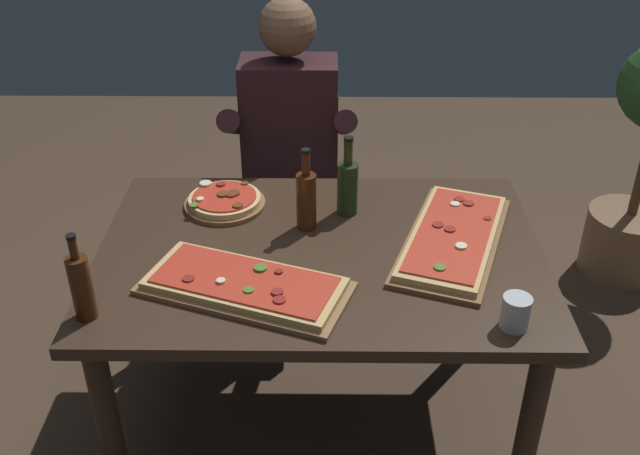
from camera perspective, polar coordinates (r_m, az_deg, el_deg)
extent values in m
plane|color=#4C3828|center=(2.76, -0.01, -14.70)|extent=(6.40, 6.40, 0.00)
cube|color=#3D2B1E|center=(2.29, -0.01, -2.15)|extent=(1.40, 0.96, 0.04)
cylinder|color=#3D2B1E|center=(2.32, -16.22, -15.20)|extent=(0.07, 0.07, 0.70)
cylinder|color=#3D2B1E|center=(2.31, 16.08, -15.43)|extent=(0.07, 0.07, 0.70)
cylinder|color=#3D2B1E|center=(2.90, -12.30, -3.72)|extent=(0.07, 0.07, 0.70)
cylinder|color=#3D2B1E|center=(2.89, 12.48, -3.86)|extent=(0.07, 0.07, 0.70)
cube|color=olive|center=(2.11, -5.92, -4.81)|extent=(0.66, 0.46, 0.02)
cube|color=#DBB270|center=(2.10, -5.95, -4.41)|extent=(0.61, 0.41, 0.02)
cube|color=red|center=(2.09, -5.97, -4.12)|extent=(0.56, 0.37, 0.01)
cylinder|color=#4C7F2D|center=(2.12, -4.71, -3.20)|extent=(0.04, 0.04, 0.01)
cylinder|color=maroon|center=(2.11, -10.34, -3.98)|extent=(0.04, 0.04, 0.01)
cylinder|color=maroon|center=(2.02, -3.38, -5.11)|extent=(0.03, 0.03, 0.01)
cylinder|color=#4C7F2D|center=(2.04, -5.63, -4.92)|extent=(0.03, 0.03, 0.00)
cylinder|color=maroon|center=(1.99, -3.21, -5.72)|extent=(0.04, 0.04, 0.01)
cylinder|color=beige|center=(2.08, -7.83, -4.19)|extent=(0.03, 0.03, 0.01)
cylinder|color=maroon|center=(2.10, -3.26, -3.48)|extent=(0.02, 0.02, 0.01)
cube|color=brown|center=(2.35, 10.43, -1.02)|extent=(0.47, 0.68, 0.02)
cube|color=#DBB270|center=(2.34, 10.47, -0.65)|extent=(0.43, 0.63, 0.02)
cube|color=red|center=(2.33, 10.50, -0.38)|extent=(0.39, 0.58, 0.01)
cylinder|color=maroon|center=(2.33, 10.22, -0.13)|extent=(0.04, 0.04, 0.01)
cylinder|color=beige|center=(2.48, 10.61, 1.85)|extent=(0.03, 0.03, 0.00)
cylinder|color=maroon|center=(2.35, 9.29, 0.22)|extent=(0.04, 0.04, 0.01)
cylinder|color=#4C7F2D|center=(2.15, 9.44, -3.12)|extent=(0.04, 0.04, 0.01)
cylinder|color=maroon|center=(2.49, 11.64, 1.88)|extent=(0.04, 0.04, 0.01)
cylinder|color=beige|center=(2.25, 11.07, -1.44)|extent=(0.04, 0.04, 0.01)
cylinder|color=maroon|center=(2.51, 10.95, 2.22)|extent=(0.04, 0.04, 0.00)
cylinder|color=maroon|center=(2.42, 13.07, 0.72)|extent=(0.03, 0.03, 0.00)
cylinder|color=brown|center=(2.53, -7.49, 1.84)|extent=(0.28, 0.28, 0.02)
cylinder|color=#E5C184|center=(2.52, -7.52, 2.19)|extent=(0.25, 0.25, 0.02)
cylinder|color=red|center=(2.51, -7.54, 2.45)|extent=(0.22, 0.22, 0.01)
cylinder|color=brown|center=(2.58, -5.96, 3.50)|extent=(0.03, 0.03, 0.00)
cylinder|color=beige|center=(2.49, -9.43, 2.22)|extent=(0.03, 0.03, 0.01)
cylinder|color=#4C7F2D|center=(2.47, -9.94, 1.76)|extent=(0.03, 0.03, 0.00)
cylinder|color=brown|center=(2.44, -6.50, 1.75)|extent=(0.04, 0.04, 0.01)
cylinder|color=maroon|center=(2.51, -7.00, 2.60)|extent=(0.04, 0.04, 0.01)
cylinder|color=beige|center=(2.59, -9.01, 3.45)|extent=(0.04, 0.04, 0.01)
cylinder|color=maroon|center=(2.58, -7.82, 3.41)|extent=(0.03, 0.03, 0.01)
cylinder|color=brown|center=(2.52, -6.81, 2.72)|extent=(0.04, 0.04, 0.01)
cylinder|color=brown|center=(2.52, -7.67, 2.63)|extent=(0.04, 0.04, 0.01)
cylinder|color=#47230F|center=(2.34, -1.08, 2.05)|extent=(0.07, 0.07, 0.19)
cylinder|color=#47230F|center=(2.28, -1.12, 5.02)|extent=(0.03, 0.03, 0.08)
cylinder|color=black|center=(2.26, -1.13, 6.05)|extent=(0.03, 0.03, 0.01)
cylinder|color=#47230F|center=(2.05, -18.28, -4.56)|extent=(0.06, 0.06, 0.19)
cylinder|color=#47230F|center=(1.98, -18.88, -1.59)|extent=(0.02, 0.02, 0.06)
cylinder|color=black|center=(1.96, -19.06, -0.71)|extent=(0.03, 0.03, 0.01)
cylinder|color=#233819|center=(2.43, 2.18, 3.06)|extent=(0.07, 0.07, 0.18)
cylinder|color=#233819|center=(2.37, 2.24, 5.92)|extent=(0.03, 0.03, 0.09)
cylinder|color=black|center=(2.35, 2.27, 7.00)|extent=(0.03, 0.03, 0.01)
cylinder|color=silver|center=(2.01, 15.17, -6.48)|extent=(0.08, 0.08, 0.10)
cylinder|color=silver|center=(2.03, 15.06, -7.13)|extent=(0.06, 0.06, 0.04)
cube|color=#3D2B1E|center=(3.11, -2.25, 1.41)|extent=(0.44, 0.44, 0.04)
cube|color=#3D2B1E|center=(3.18, -2.18, 6.81)|extent=(0.40, 0.04, 0.42)
cylinder|color=#3D2B1E|center=(3.09, -5.85, -3.97)|extent=(0.04, 0.04, 0.41)
cylinder|color=#3D2B1E|center=(3.07, 1.23, -4.03)|extent=(0.04, 0.04, 0.41)
cylinder|color=#3D2B1E|center=(3.40, -5.24, -0.25)|extent=(0.04, 0.04, 0.41)
cylinder|color=#3D2B1E|center=(3.38, 1.18, -0.29)|extent=(0.04, 0.04, 0.41)
cylinder|color=#23232D|center=(3.07, -4.19, -3.58)|extent=(0.11, 0.11, 0.45)
cylinder|color=#23232D|center=(3.06, -0.45, -3.61)|extent=(0.11, 0.11, 0.45)
cube|color=#23232D|center=(2.98, -2.37, 1.77)|extent=(0.34, 0.40, 0.12)
cube|color=#381E23|center=(2.93, -2.42, 8.19)|extent=(0.38, 0.22, 0.52)
sphere|color=brown|center=(2.80, -2.60, 15.54)|extent=(0.22, 0.22, 0.22)
cylinder|color=#381E23|center=(2.89, -6.88, 8.23)|extent=(0.09, 0.31, 0.21)
cylinder|color=#381E23|center=(2.87, 1.96, 8.25)|extent=(0.09, 0.31, 0.21)
cylinder|color=#846042|center=(3.67, 22.85, -1.10)|extent=(0.37, 0.37, 0.32)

